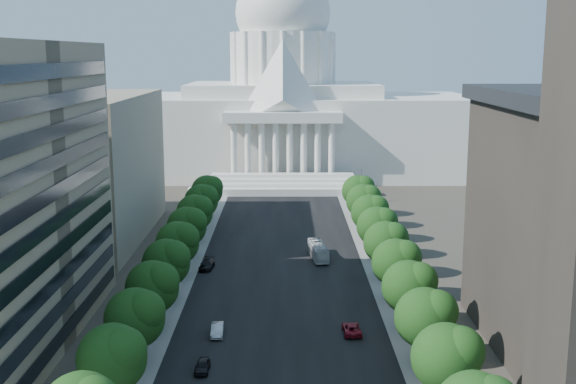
{
  "coord_description": "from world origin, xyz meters",
  "views": [
    {
      "loc": [
        0.68,
        -48.84,
        38.42
      ],
      "look_at": [
        1.18,
        76.15,
        14.35
      ],
      "focal_mm": 45.0,
      "sensor_mm": 36.0,
      "label": 1
    }
  ],
  "objects_px": {
    "car_dark_b": "(207,265)",
    "city_bus": "(318,251)",
    "car_silver": "(217,330)",
    "car_dark_a": "(202,366)",
    "car_red": "(352,329)"
  },
  "relations": [
    {
      "from": "car_red",
      "to": "car_dark_b",
      "type": "distance_m",
      "value": 38.67
    },
    {
      "from": "car_silver",
      "to": "city_bus",
      "type": "xyz_separation_m",
      "value": [
        15.67,
        38.01,
        0.72
      ]
    },
    {
      "from": "car_silver",
      "to": "city_bus",
      "type": "distance_m",
      "value": 41.12
    },
    {
      "from": "car_red",
      "to": "car_dark_b",
      "type": "bearing_deg",
      "value": -54.77
    },
    {
      "from": "car_dark_a",
      "to": "city_bus",
      "type": "height_order",
      "value": "city_bus"
    },
    {
      "from": "car_silver",
      "to": "car_dark_b",
      "type": "height_order",
      "value": "car_dark_b"
    },
    {
      "from": "car_dark_a",
      "to": "car_red",
      "type": "bearing_deg",
      "value": 33.19
    },
    {
      "from": "car_dark_b",
      "to": "city_bus",
      "type": "distance_m",
      "value": 21.54
    },
    {
      "from": "car_dark_a",
      "to": "car_dark_b",
      "type": "height_order",
      "value": "car_dark_b"
    },
    {
      "from": "car_dark_b",
      "to": "city_bus",
      "type": "xyz_separation_m",
      "value": [
        20.44,
        6.77,
        0.7
      ]
    },
    {
      "from": "car_red",
      "to": "car_dark_b",
      "type": "xyz_separation_m",
      "value": [
        -23.42,
        30.76,
        0.08
      ]
    },
    {
      "from": "car_silver",
      "to": "city_bus",
      "type": "height_order",
      "value": "city_bus"
    },
    {
      "from": "car_silver",
      "to": "car_red",
      "type": "distance_m",
      "value": 18.66
    },
    {
      "from": "car_dark_b",
      "to": "car_dark_a",
      "type": "bearing_deg",
      "value": -78.98
    },
    {
      "from": "car_dark_a",
      "to": "car_red",
      "type": "height_order",
      "value": "car_red"
    }
  ]
}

